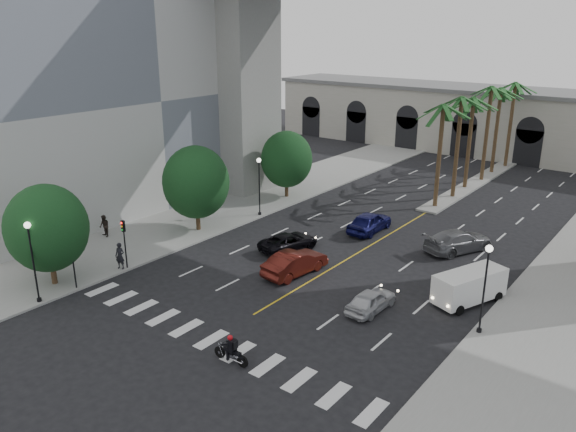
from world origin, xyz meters
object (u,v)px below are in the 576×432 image
(lamp_post_left_far, at_px, (259,182))
(motorcycle_rider, at_px, (232,351))
(car_e, at_px, (370,222))
(pedestrian_b, at_px, (104,226))
(car_b, at_px, (295,263))
(lamp_post_right, at_px, (485,282))
(traffic_signal_far, at_px, (124,236))
(traffic_signal_near, at_px, (72,254))
(cargo_van, at_px, (469,286))
(car_c, at_px, (289,242))
(car_a, at_px, (371,300))
(car_d, at_px, (458,241))
(pedestrian_a, at_px, (120,256))
(lamp_post_left_near, at_px, (32,255))

(lamp_post_left_far, relative_size, motorcycle_rider, 2.46)
(car_e, relative_size, pedestrian_b, 2.77)
(pedestrian_b, bearing_deg, car_b, 25.85)
(lamp_post_right, distance_m, traffic_signal_far, 23.62)
(traffic_signal_near, xyz_separation_m, cargo_van, (20.79, 13.81, -1.37))
(pedestrian_b, bearing_deg, car_c, 40.54)
(motorcycle_rider, height_order, pedestrian_b, pedestrian_b)
(car_a, bearing_deg, traffic_signal_far, 19.68)
(motorcycle_rider, relative_size, cargo_van, 0.42)
(motorcycle_rider, xyz_separation_m, car_d, (3.37, 21.44, 0.11))
(car_a, relative_size, car_d, 0.69)
(traffic_signal_far, relative_size, pedestrian_b, 2.04)
(motorcycle_rider, height_order, cargo_van, cargo_van)
(pedestrian_a, bearing_deg, pedestrian_b, 132.43)
(motorcycle_rider, bearing_deg, lamp_post_left_near, -171.83)
(car_d, bearing_deg, pedestrian_b, 57.15)
(pedestrian_b, bearing_deg, traffic_signal_far, -10.69)
(car_b, height_order, pedestrian_a, pedestrian_a)
(car_c, bearing_deg, pedestrian_b, 42.08)
(car_c, bearing_deg, cargo_van, -166.04)
(pedestrian_a, bearing_deg, motorcycle_rider, -35.41)
(lamp_post_left_far, relative_size, car_c, 1.12)
(lamp_post_left_far, height_order, car_a, lamp_post_left_far)
(lamp_post_left_near, xyz_separation_m, lamp_post_left_far, (0.00, 21.00, 0.00))
(traffic_signal_near, distance_m, pedestrian_a, 3.91)
(car_c, relative_size, car_d, 0.84)
(motorcycle_rider, distance_m, car_b, 11.25)
(car_d, xyz_separation_m, car_e, (-7.45, -0.42, 0.02))
(car_d, xyz_separation_m, pedestrian_b, (-23.51, -14.78, 0.22))
(traffic_signal_near, height_order, motorcycle_rider, traffic_signal_near)
(lamp_post_left_near, height_order, pedestrian_b, lamp_post_left_near)
(motorcycle_rider, bearing_deg, lamp_post_right, 46.87)
(car_b, bearing_deg, traffic_signal_far, 40.42)
(lamp_post_left_near, relative_size, lamp_post_right, 1.00)
(cargo_van, bearing_deg, traffic_signal_far, -133.36)
(car_c, relative_size, car_e, 0.96)
(cargo_van, distance_m, pedestrian_a, 23.32)
(car_e, bearing_deg, lamp_post_right, 139.75)
(car_d, xyz_separation_m, pedestrian_a, (-17.29, -17.88, 0.27))
(traffic_signal_far, xyz_separation_m, pedestrian_a, (-0.20, -0.36, -1.41))
(car_d, bearing_deg, lamp_post_right, 141.97)
(lamp_post_left_near, distance_m, pedestrian_b, 11.40)
(car_b, xyz_separation_m, pedestrian_a, (-10.00, -6.98, 0.26))
(traffic_signal_far, distance_m, car_d, 24.53)
(lamp_post_left_far, height_order, car_b, lamp_post_left_far)
(lamp_post_left_far, distance_m, traffic_signal_near, 18.51)
(car_a, bearing_deg, car_d, -90.52)
(motorcycle_rider, bearing_deg, pedestrian_b, 159.32)
(lamp_post_right, distance_m, car_e, 16.98)
(lamp_post_left_near, relative_size, cargo_van, 1.04)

